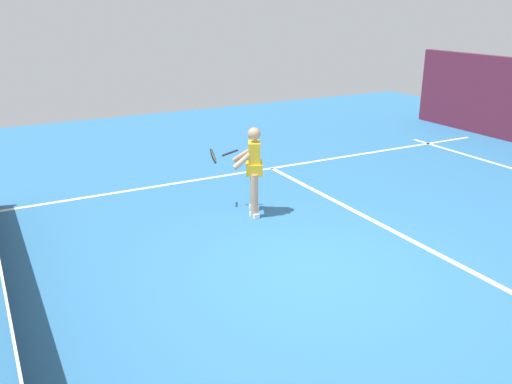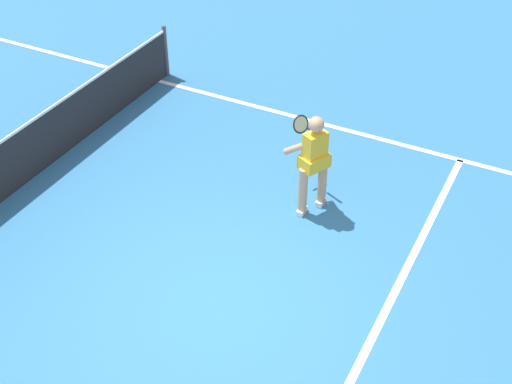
{
  "view_description": "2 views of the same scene",
  "coord_description": "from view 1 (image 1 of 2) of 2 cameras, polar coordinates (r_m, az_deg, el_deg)",
  "views": [
    {
      "loc": [
        -5.6,
        3.91,
        3.53
      ],
      "look_at": [
        0.87,
        0.45,
        0.95
      ],
      "focal_mm": 37.77,
      "sensor_mm": 36.0,
      "label": 1
    },
    {
      "loc": [
        -5.23,
        -3.21,
        6.41
      ],
      "look_at": [
        1.25,
        0.14,
        0.85
      ],
      "focal_mm": 49.19,
      "sensor_mm": 36.0,
      "label": 2
    }
  ],
  "objects": [
    {
      "name": "service_line_marking",
      "position": [
        8.79,
        16.4,
        -5.08
      ],
      "size": [
        8.99,
        0.1,
        0.01
      ],
      "primitive_type": "cube",
      "color": "white",
      "rests_on": "ground"
    },
    {
      "name": "court_net",
      "position": [
        6.38,
        -24.79,
        -11.26
      ],
      "size": [
        9.67,
        0.08,
        1.01
      ],
      "color": "#4C4C51",
      "rests_on": "ground"
    },
    {
      "name": "ground_plane",
      "position": [
        7.69,
        6.11,
        -8.07
      ],
      "size": [
        23.82,
        23.82,
        0.0
      ],
      "primitive_type": "plane",
      "color": "teal"
    },
    {
      "name": "tennis_player",
      "position": [
        9.29,
        -0.37,
        2.63
      ],
      "size": [
        1.04,
        0.82,
        1.55
      ],
      "color": "tan",
      "rests_on": "ground"
    },
    {
      "name": "sideline_right_marking",
      "position": [
        11.38,
        -6.6,
        1.23
      ],
      "size": [
        0.1,
        16.32,
        0.01
      ],
      "primitive_type": "cube",
      "color": "white",
      "rests_on": "ground"
    }
  ]
}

